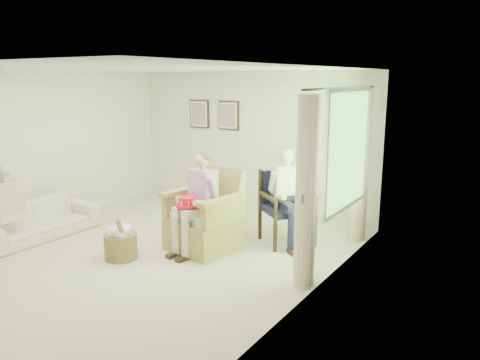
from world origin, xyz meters
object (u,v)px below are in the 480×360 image
(person_dark, at_px, (285,190))
(red_hat, at_px, (188,202))
(sofa, at_px, (37,220))
(wood_armchair, at_px, (290,204))
(wicker_armchair, at_px, (206,224))
(hatbox, at_px, (121,241))
(person_sofa, at_px, (3,202))
(person_wicker, at_px, (199,195))

(person_dark, height_order, red_hat, person_dark)
(sofa, distance_m, person_dark, 3.92)
(sofa, distance_m, red_hat, 2.63)
(wood_armchair, relative_size, red_hat, 3.30)
(wicker_armchair, relative_size, red_hat, 3.62)
(wood_armchair, height_order, person_dark, person_dark)
(wood_armchair, bearing_deg, hatbox, 177.54)
(wood_armchair, xyz_separation_m, sofa, (-3.43, -2.00, -0.32))
(wood_armchair, height_order, red_hat, wood_armchair)
(red_hat, bearing_deg, sofa, -164.37)
(wood_armchair, distance_m, person_sofa, 4.26)
(person_sofa, bearing_deg, wood_armchair, 120.49)
(person_dark, bearing_deg, hatbox, 174.77)
(wicker_armchair, height_order, sofa, wicker_armchair)
(wood_armchair, xyz_separation_m, person_dark, (0.00, -0.18, 0.26))
(person_wicker, distance_m, person_dark, 1.30)
(red_hat, xyz_separation_m, hatbox, (-0.71, -0.62, -0.52))
(sofa, relative_size, person_dark, 1.33)
(hatbox, bearing_deg, person_dark, 46.55)
(person_sofa, bearing_deg, wicker_armchair, 116.00)
(wood_armchair, distance_m, person_wicker, 1.45)
(wicker_armchair, relative_size, wood_armchair, 1.10)
(sofa, relative_size, red_hat, 5.79)
(wicker_armchair, xyz_separation_m, hatbox, (-0.75, -0.97, -0.12))
(hatbox, bearing_deg, person_wicker, 47.21)
(red_hat, bearing_deg, wicker_armchair, 83.07)
(sofa, relative_size, person_wicker, 1.34)
(person_wicker, relative_size, person_sofa, 1.16)
(person_wicker, relative_size, red_hat, 4.33)
(wicker_armchair, xyz_separation_m, red_hat, (-0.04, -0.35, 0.40))
(wood_armchair, height_order, person_wicker, person_wicker)
(wood_armchair, height_order, hatbox, wood_armchair)
(wicker_armchair, height_order, person_wicker, person_wicker)
(person_dark, height_order, person_sofa, person_dark)
(sofa, distance_m, person_wicker, 2.74)
(person_sofa, bearing_deg, hatbox, 102.90)
(wood_armchair, bearing_deg, sofa, 158.50)
(wicker_armchair, relative_size, person_sofa, 0.97)
(sofa, xyz_separation_m, hatbox, (1.77, 0.08, -0.02))
(sofa, xyz_separation_m, red_hat, (2.48, 0.69, 0.50))
(wood_armchair, distance_m, red_hat, 1.62)
(red_hat, bearing_deg, person_dark, 50.10)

